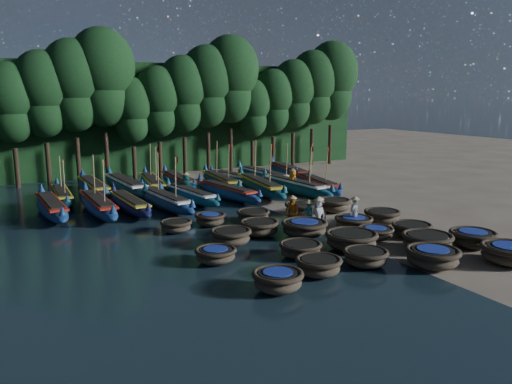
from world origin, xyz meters
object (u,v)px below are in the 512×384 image
coracle_13 (376,233)px  coracle_16 (259,227)px  coracle_11 (300,249)px  fisherman_1 (308,213)px  long_boat_2 (129,204)px  fisherman_3 (319,212)px  coracle_24 (334,205)px  long_boat_16 (263,176)px  coracle_10 (216,255)px  coracle_14 (412,229)px  coracle_3 (433,257)px  fisherman_6 (293,181)px  coracle_9 (473,238)px  long_boat_4 (191,195)px  long_boat_14 (221,181)px  coracle_4 (510,253)px  coracle_7 (366,257)px  long_boat_6 (260,186)px  fisherman_4 (354,212)px  coracle_20 (176,226)px  coracle_6 (319,266)px  coracle_18 (354,222)px  coracle_19 (382,216)px  coracle_17 (305,228)px  long_boat_15 (235,179)px  coracle_23 (302,208)px  long_boat_12 (152,184)px  fisherman_2 (292,212)px  fisherman_5 (186,185)px  coracle_5 (278,280)px  long_boat_11 (126,186)px  long_boat_7 (295,186)px  fisherman_0 (318,213)px  long_boat_13 (178,181)px  coracle_22 (253,215)px  long_boat_9 (62,196)px  long_boat_3 (165,200)px  long_boat_0 (51,207)px  long_boat_1 (98,205)px  long_boat_10 (93,187)px  long_boat_17 (289,172)px  coracle_15 (231,236)px  coracle_8 (427,241)px  long_boat_8 (316,184)px

coracle_13 → coracle_16: (-4.86, 3.32, 0.10)m
coracle_11 → fisherman_1: (2.95, 3.78, 0.50)m
long_boat_2 → fisherman_3: 11.98m
coracle_24 → long_boat_16: (1.22, 11.38, 0.09)m
coracle_10 → coracle_14: bearing=-5.2°
coracle_3 → fisherman_6: fisherman_6 is taller
coracle_9 → long_boat_4: bearing=117.5°
coracle_16 → long_boat_14: long_boat_14 is taller
coracle_4 → fisherman_6: size_ratio=1.45×
coracle_7 → long_boat_4: bearing=97.2°
long_boat_6 → fisherman_4: long_boat_6 is taller
coracle_20 → long_boat_2: bearing=99.5°
coracle_3 → coracle_6: size_ratio=1.42×
coracle_18 → coracle_19: (2.16, 0.18, 0.05)m
coracle_17 → long_boat_15: 15.63m
coracle_19 → coracle_23: coracle_19 is taller
coracle_10 → long_boat_12: bearing=82.3°
coracle_19 → fisherman_2: bearing=163.0°
coracle_19 → fisherman_5: bearing=120.5°
coracle_11 → fisherman_3: (3.72, 3.85, 0.47)m
coracle_7 → long_boat_6: (3.47, 15.81, 0.20)m
coracle_5 → coracle_4: bearing=-11.0°
long_boat_11 → coracle_16: bearing=-80.8°
long_boat_16 → long_boat_7: bearing=-95.9°
coracle_13 → long_boat_2: long_boat_2 is taller
fisherman_0 → coracle_4: bearing=-60.3°
long_boat_7 → long_boat_13: 9.31m
coracle_22 → long_boat_16: long_boat_16 is taller
long_boat_9 → long_boat_11: bearing=15.7°
fisherman_1 → fisherman_3: fisherman_3 is taller
long_boat_4 → coracle_17: bearing=-86.0°
long_boat_3 → coracle_19: bearing=-50.3°
long_boat_0 → long_boat_1: long_boat_1 is taller
coracle_20 → long_boat_16: (11.44, 11.25, 0.20)m
long_boat_4 → long_boat_12: (-1.13, 5.25, 0.06)m
coracle_17 → long_boat_10: bearing=114.8°
coracle_18 → fisherman_5: size_ratio=1.19×
coracle_10 → long_boat_9: 16.75m
long_boat_13 → coracle_11: bearing=-90.4°
coracle_7 → coracle_13: (3.07, 2.88, -0.05)m
fisherman_1 → long_boat_17: bearing=-106.4°
coracle_4 → coracle_24: 11.44m
coracle_17 → coracle_18: 3.14m
coracle_3 → long_boat_6: size_ratio=0.30×
coracle_7 → coracle_18: (3.34, 4.93, -0.01)m
coracle_15 → long_boat_6: size_ratio=0.23×
coracle_7 → coracle_15: (-3.81, 5.36, 0.05)m
coracle_8 → coracle_14: bearing=62.4°
long_boat_8 → long_boat_12: size_ratio=1.00×
coracle_4 → long_boat_3: long_boat_3 is taller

